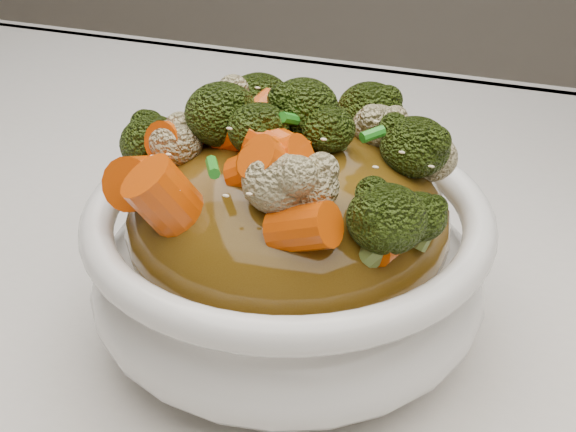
% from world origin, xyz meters
% --- Properties ---
extents(tablecloth, '(1.20, 0.80, 0.04)m').
position_xyz_m(tablecloth, '(0.00, 0.00, 0.73)').
color(tablecloth, silver).
rests_on(tablecloth, dining_table).
extents(bowl, '(0.30, 0.30, 0.09)m').
position_xyz_m(bowl, '(0.00, -0.04, 0.79)').
color(bowl, white).
rests_on(bowl, tablecloth).
extents(sauce_base, '(0.24, 0.24, 0.10)m').
position_xyz_m(sauce_base, '(0.00, -0.04, 0.83)').
color(sauce_base, '#51370E').
rests_on(sauce_base, bowl).
extents(carrots, '(0.24, 0.24, 0.05)m').
position_xyz_m(carrots, '(0.00, -0.04, 0.89)').
color(carrots, '#D04806').
rests_on(carrots, sauce_base).
extents(broccoli, '(0.24, 0.24, 0.05)m').
position_xyz_m(broccoli, '(0.00, -0.04, 0.89)').
color(broccoli, black).
rests_on(broccoli, sauce_base).
extents(cauliflower, '(0.24, 0.24, 0.04)m').
position_xyz_m(cauliflower, '(0.00, -0.04, 0.89)').
color(cauliflower, tan).
rests_on(cauliflower, sauce_base).
extents(scallions, '(0.18, 0.18, 0.02)m').
position_xyz_m(scallions, '(0.00, -0.04, 0.89)').
color(scallions, '#21831E').
rests_on(scallions, sauce_base).
extents(sesame_seeds, '(0.21, 0.21, 0.01)m').
position_xyz_m(sesame_seeds, '(0.00, -0.04, 0.89)').
color(sesame_seeds, beige).
rests_on(sesame_seeds, sauce_base).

